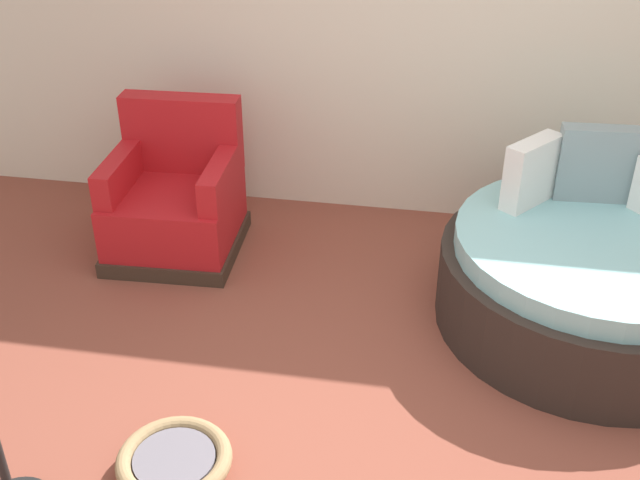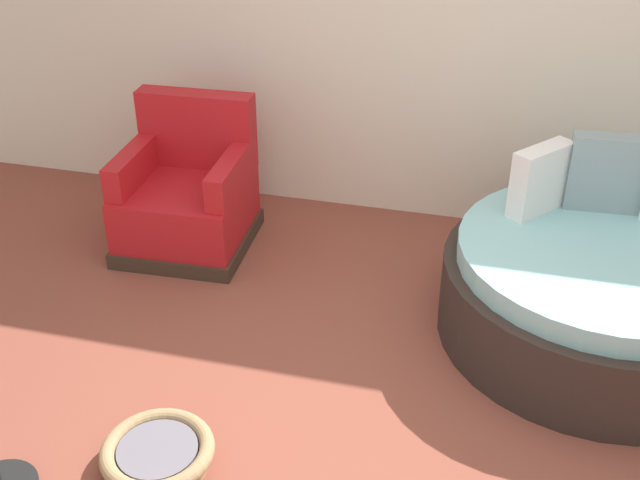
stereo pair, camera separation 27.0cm
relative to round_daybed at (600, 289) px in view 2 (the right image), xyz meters
name	(u,v)px [view 2 (the right image)]	position (x,y,z in m)	size (l,w,h in m)	color
ground_plane	(371,436)	(-1.03, -1.07, -0.30)	(8.00, 8.00, 0.02)	brown
back_wall	(449,24)	(-1.03, 1.19, 1.04)	(8.00, 0.12, 2.66)	silver
round_daybed	(600,289)	(0.00, 0.00, 0.00)	(1.70, 1.70, 1.00)	#2D231E
red_armchair	(188,196)	(-2.54, 0.38, 0.04)	(0.83, 0.83, 0.94)	#38281E
pet_basket	(158,454)	(-1.92, -1.50, -0.22)	(0.51, 0.51, 0.13)	#9E7F56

